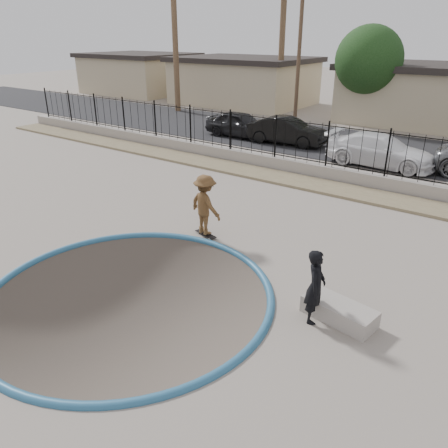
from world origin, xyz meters
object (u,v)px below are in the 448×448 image
at_px(videographer, 315,286).
at_px(concrete_ledge, 339,312).
at_px(car_b, 287,131).
at_px(car_c, 380,150).
at_px(skater, 205,208).
at_px(skateboard, 206,234).
at_px(car_a, 240,124).

distance_m(videographer, concrete_ledge, 0.87).
bearing_deg(car_b, car_c, -108.11).
bearing_deg(videographer, skater, 51.71).
bearing_deg(car_b, concrete_ledge, -152.25).
bearing_deg(car_b, videographer, -154.24).
distance_m(concrete_ledge, car_c, 12.99).
relative_size(concrete_ledge, car_c, 0.32).
height_order(skater, concrete_ledge, skater).
distance_m(skater, skateboard, 0.88).
distance_m(skater, car_c, 11.05).
bearing_deg(videographer, car_c, -2.51).
xyz_separation_m(skater, skateboard, (-0.00, -0.00, -0.88)).
relative_size(skateboard, videographer, 0.51).
bearing_deg(skateboard, videographer, -10.41).
bearing_deg(skateboard, concrete_ledge, -5.01).
xyz_separation_m(videographer, concrete_ledge, (0.46, 0.34, -0.65)).
height_order(skateboard, car_b, car_b).
height_order(videographer, car_c, videographer).
distance_m(skater, car_b, 12.82).
relative_size(videographer, concrete_ledge, 1.07).
distance_m(concrete_ledge, car_a, 18.41).
distance_m(skater, concrete_ledge, 5.38).
bearing_deg(car_c, concrete_ledge, -164.89).
bearing_deg(videographer, concrete_ledge, -67.75).
xyz_separation_m(concrete_ledge, car_b, (-8.86, 13.92, 0.57)).
height_order(skateboard, car_a, car_a).
height_order(concrete_ledge, car_b, car_b).
xyz_separation_m(videographer, car_a, (-11.56, 14.27, -0.07)).
bearing_deg(concrete_ledge, car_b, 122.47).
bearing_deg(videographer, skateboard, 51.71).
bearing_deg(videographer, car_b, 15.99).
relative_size(skateboard, car_a, 0.20).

